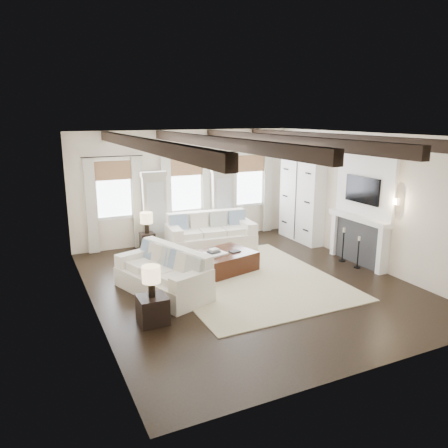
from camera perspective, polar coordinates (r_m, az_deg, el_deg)
name	(u,v)px	position (r m, az deg, el deg)	size (l,w,h in m)	color
ground	(246,283)	(9.71, 2.95, -7.69)	(7.50, 7.50, 0.00)	black
room_shell	(258,190)	(10.31, 4.41, 4.49)	(6.54, 7.54, 3.22)	#F5E6CF
area_rug	(250,279)	(9.91, 3.38, -7.17)	(3.53, 4.31, 0.02)	beige
sofa_back	(210,235)	(11.96, -1.82, -1.43)	(2.44, 1.28, 1.01)	white
sofa_left	(165,275)	(9.16, -7.69, -6.59)	(1.64, 2.38, 0.93)	white
ottoman	(217,263)	(10.26, -0.93, -5.11)	(1.74, 1.09, 0.46)	black
tray	(215,254)	(10.11, -1.15, -3.92)	(0.50, 0.38, 0.04)	white
book_lower	(214,252)	(10.12, -1.34, -3.65)	(0.26, 0.20, 0.04)	#262628
book_upper	(214,250)	(10.17, -1.34, -3.36)	(0.22, 0.17, 0.03)	beige
book_loose	(235,251)	(10.30, 1.41, -3.60)	(0.24, 0.18, 0.03)	#262628
side_table_front	(153,310)	(7.95, -9.30, -10.99)	(0.50, 0.50, 0.50)	black
lamp_front	(151,276)	(7.71, -9.49, -6.73)	(0.33, 0.33, 0.56)	black
side_table_back	(148,243)	(11.87, -9.96, -2.43)	(0.36, 0.36, 0.54)	black
lamp_back	(146,219)	(11.70, -10.09, 0.63)	(0.32, 0.32, 0.56)	black
candlestick_near	(358,255)	(11.01, 17.10, -3.87)	(0.16, 0.16, 0.78)	black
candlestick_far	(343,247)	(11.39, 15.27, -2.96)	(0.18, 0.18, 0.86)	black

